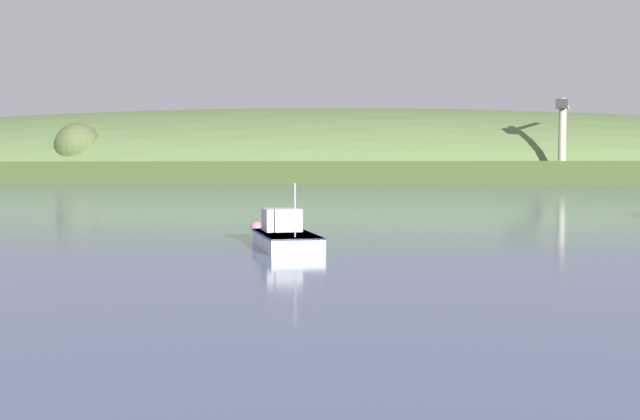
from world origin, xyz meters
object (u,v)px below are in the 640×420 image
at_px(mooring_buoy_midchannel, 289,223).
at_px(dockside_crane, 562,143).
at_px(fishing_boat_moored, 284,241).
at_px(mooring_buoy_foreground, 257,227).

bearing_deg(mooring_buoy_midchannel, dockside_crane, 73.34).
xyz_separation_m(fishing_boat_moored, mooring_buoy_foreground, (-3.82, 11.51, -0.29)).
distance_m(fishing_boat_moored, mooring_buoy_foreground, 12.13).
bearing_deg(mooring_buoy_midchannel, mooring_buoy_foreground, -108.59).
height_order(mooring_buoy_foreground, mooring_buoy_midchannel, mooring_buoy_foreground).
relative_size(fishing_boat_moored, mooring_buoy_midchannel, 9.22).
bearing_deg(mooring_buoy_foreground, mooring_buoy_midchannel, 71.41).
height_order(fishing_boat_moored, mooring_buoy_midchannel, fishing_boat_moored).
bearing_deg(mooring_buoy_midchannel, fishing_boat_moored, -80.70).
xyz_separation_m(dockside_crane, fishing_boat_moored, (-34.15, -137.96, -8.34)).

